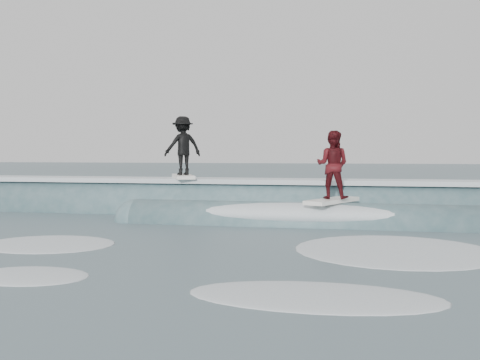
# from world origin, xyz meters

# --- Properties ---
(ground) EXTENTS (160.00, 160.00, 0.00)m
(ground) POSITION_xyz_m (0.00, 0.00, 0.00)
(ground) COLOR #40595E
(ground) RESTS_ON ground
(breaking_wave) EXTENTS (20.87, 3.80, 2.04)m
(breaking_wave) POSITION_xyz_m (0.38, 4.98, 0.05)
(breaking_wave) COLOR #3C5E65
(breaking_wave) RESTS_ON ground
(surfer_black) EXTENTS (1.35, 2.06, 1.93)m
(surfer_black) POSITION_xyz_m (-2.03, 5.44, 2.04)
(surfer_black) COLOR white
(surfer_black) RESTS_ON ground
(surfer_red) EXTENTS (1.41, 2.03, 1.85)m
(surfer_red) POSITION_xyz_m (2.66, 3.24, 1.49)
(surfer_red) COLOR white
(surfer_red) RESTS_ON ground
(whitewater) EXTENTS (15.93, 6.16, 0.10)m
(whitewater) POSITION_xyz_m (0.40, -1.29, 0.00)
(whitewater) COLOR silver
(whitewater) RESTS_ON ground
(far_swells) EXTENTS (40.30, 8.65, 0.80)m
(far_swells) POSITION_xyz_m (-0.15, 17.65, 0.00)
(far_swells) COLOR #3C5E65
(far_swells) RESTS_ON ground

